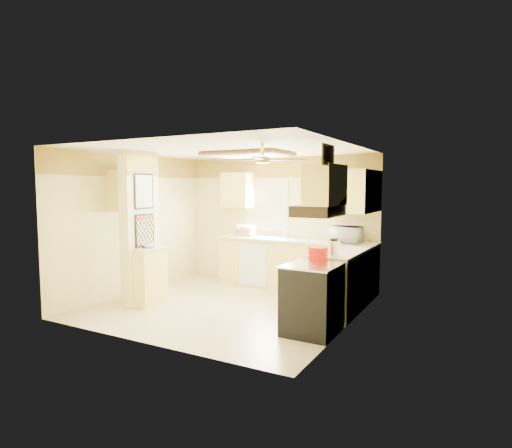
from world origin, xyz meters
The scene contains 34 objects.
floor centered at (0.00, 0.00, 0.00)m, with size 4.00×4.00×0.00m, color beige.
ceiling centered at (0.00, 0.00, 2.50)m, with size 4.00×4.00×0.00m, color white.
wall_back centered at (0.00, 1.90, 1.25)m, with size 4.00×4.00×0.00m, color #E7DB8D.
wall_front centered at (0.00, -1.90, 1.25)m, with size 4.00×4.00×0.00m, color #E7DB8D.
wall_left centered at (-2.00, 0.00, 1.25)m, with size 3.80×3.80×0.00m, color #E7DB8D.
wall_right centered at (2.00, 0.00, 1.25)m, with size 3.80×3.80×0.00m, color #E7DB8D.
wallpaper_border centered at (0.00, 1.88, 2.30)m, with size 4.00×0.02×0.40m, color yellow.
partition_column centered at (-1.35, -0.55, 1.25)m, with size 0.20×0.70×2.50m, color #E7DB8D.
partition_ledge centered at (-1.13, -0.55, 0.45)m, with size 0.25×0.55×0.90m, color #FEE673.
ledge_top centered at (-1.13, -0.55, 0.92)m, with size 0.28×0.58×0.04m, color silver.
lower_cabinets_back centered at (0.50, 1.60, 0.45)m, with size 3.00×0.60×0.90m, color #FEE673.
lower_cabinets_right centered at (1.70, 0.60, 0.45)m, with size 0.60×1.40×0.90m, color #FEE673.
countertop_back centered at (0.50, 1.59, 0.92)m, with size 3.04×0.64×0.04m, color silver.
countertop_right centered at (1.69, 0.60, 0.92)m, with size 0.64×1.44×0.04m, color silver.
dishwasher_panel centered at (-0.25, 1.29, 0.43)m, with size 0.58×0.02×0.80m, color white.
window centered at (-0.25, 1.89, 1.55)m, with size 0.92×0.02×1.02m.
upper_cab_back_left centered at (-0.85, 1.72, 1.85)m, with size 0.60×0.35×0.70m, color #FEE673.
upper_cab_back_right centered at (1.55, 1.72, 1.85)m, with size 0.90×0.35×0.70m, color #FEE673.
upper_cab_right centered at (1.82, 1.25, 1.85)m, with size 0.35×1.00×0.70m, color #FEE673.
upper_cab_left_wall centered at (-1.82, -0.25, 1.85)m, with size 0.35×0.75×0.70m, color #FEE673.
upper_cab_over_stove centered at (1.82, -0.55, 1.95)m, with size 0.35×0.76×0.52m, color #FEE673.
stove centered at (1.67, -0.55, 0.46)m, with size 0.68×0.77×0.92m.
range_hood centered at (1.74, -0.55, 1.62)m, with size 0.50×0.76×0.14m, color black.
poster_menu centered at (-1.24, -0.55, 1.85)m, with size 0.02×0.42×0.57m.
poster_nashville centered at (-1.24, -0.55, 1.20)m, with size 0.02×0.42×0.57m.
ceiling_light_panel centered at (0.10, 0.50, 2.46)m, with size 1.35×0.95×0.06m.
ceiling_fan centered at (1.00, -0.70, 2.29)m, with size 1.15×1.15×0.26m.
vent_grate centered at (1.98, -0.90, 2.30)m, with size 0.02×0.40×0.25m, color black.
microwave centered at (1.48, 1.59, 1.08)m, with size 0.52×0.35×0.29m, color white.
bowl centered at (-1.13, -0.54, 0.97)m, with size 0.25×0.25×0.06m, color white.
dutch_oven centered at (1.64, -0.27, 1.01)m, with size 0.29×0.29×0.19m.
kettle centered at (1.75, 0.07, 1.06)m, with size 0.17×0.17×0.25m.
dish_rack centered at (-0.59, 1.59, 1.02)m, with size 0.39×0.30×0.21m.
utensil_crock centered at (0.26, 1.72, 1.00)m, with size 0.09×0.09×0.19m.
Camera 1 is at (3.66, -5.74, 1.94)m, focal length 30.00 mm.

